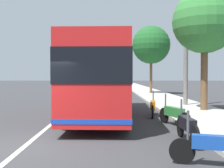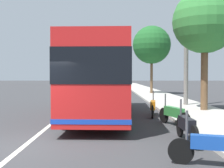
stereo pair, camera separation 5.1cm
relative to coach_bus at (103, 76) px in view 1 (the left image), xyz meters
The scene contains 14 objects.
ground_plane 6.88m from the coach_bus, 161.10° to the left, with size 220.00×220.00×0.00m, color #38383A.
sidewalk_curb 6.56m from the coach_bus, 52.89° to the right, with size 110.00×3.60×0.14m, color #B2ADA3.
lane_divider_line 4.78m from the coach_bus, 29.41° to the left, with size 110.00×0.16×0.01m, color silver.
coach_bus is the anchor object (origin of this frame).
motorcycle_nearest_curb 8.62m from the coach_bus, 160.54° to the right, with size 0.73×2.21×1.25m.
motorcycle_angled 6.44m from the coach_bus, 154.06° to the right, with size 2.23×0.26×1.28m.
motorcycle_far_end 4.39m from the coach_bus, 133.97° to the right, with size 2.19×0.81×1.28m.
motorcycle_by_tree 2.96m from the coach_bus, 90.92° to the right, with size 2.31×0.47×1.27m.
car_oncoming 28.73m from the coach_bus, ahead, with size 4.51×2.10×1.47m.
car_side_street 41.85m from the coach_bus, ahead, with size 4.05×1.94×1.48m.
car_far_distant 45.78m from the coach_bus, ahead, with size 4.60×2.11×1.34m.
roadside_tree_mid_block 6.57m from the coach_bus, 75.62° to the right, with size 3.58×3.58×6.89m.
roadside_tree_far_block 17.78m from the coach_bus, 16.31° to the right, with size 4.19×4.19×7.56m.
utility_pole 7.28m from the coach_bus, 51.52° to the right, with size 0.29×0.29×8.95m, color slate.
Camera 1 is at (-7.97, -2.48, 2.05)m, focal length 44.84 mm.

